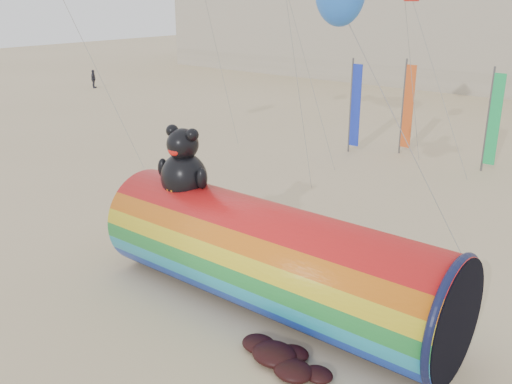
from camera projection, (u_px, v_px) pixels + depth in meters
The scene contains 5 objects.
ground at pixel (215, 270), 18.48m from camera, with size 160.00×160.00×0.00m, color #CCB58C.
windsock_assembly at pixel (271, 255), 15.83m from camera, with size 10.57×3.22×4.87m.
kite_handler at pixel (317, 298), 15.27m from camera, with size 0.58×0.38×1.59m, color #585B5F.
fabric_bundle at pixel (282, 358), 13.78m from camera, with size 2.62×1.35×0.41m.
festival_banners at pixel (415, 111), 30.01m from camera, with size 7.74×1.59×5.20m.
Camera 1 is at (11.44, -12.09, 8.52)m, focal length 40.00 mm.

